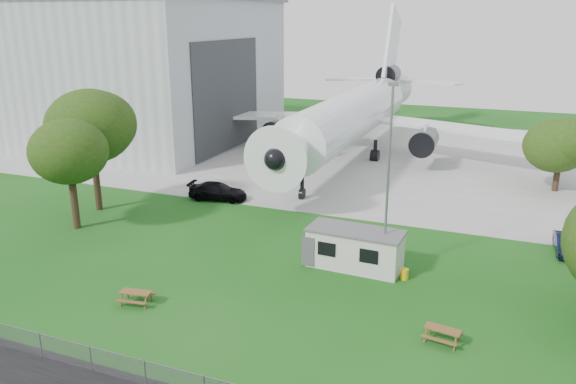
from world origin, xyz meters
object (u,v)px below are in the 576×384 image
at_px(hangar, 100,66).
at_px(site_cabin, 355,249).
at_px(picnic_east, 442,342).
at_px(airliner, 355,112).
at_px(picnic_west, 137,304).

xyz_separation_m(hangar, site_cabin, (44.28, -29.90, -8.09)).
bearing_deg(picnic_east, airliner, 121.61).
bearing_deg(airliner, hangar, 179.78).
bearing_deg(airliner, picnic_west, -92.95).
distance_m(hangar, airliner, 36.21).
bearing_deg(picnic_east, site_cabin, 142.35).
height_order(hangar, picnic_east, hangar).
xyz_separation_m(airliner, site_cabin, (8.31, -29.76, -3.96)).
height_order(airliner, picnic_west, airliner).
bearing_deg(airliner, site_cabin, -74.39).
distance_m(hangar, picnic_west, 52.82).
bearing_deg(site_cabin, picnic_west, -137.52).
distance_m(site_cabin, picnic_east, 9.67).
height_order(airliner, site_cabin, airliner).
bearing_deg(hangar, airliner, -0.22).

